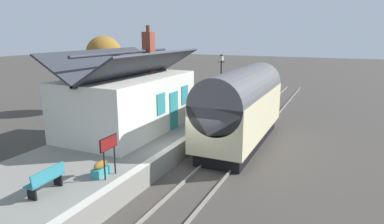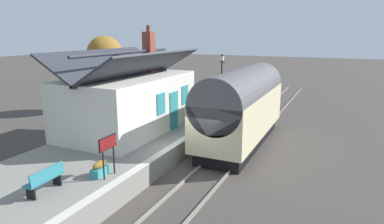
{
  "view_description": "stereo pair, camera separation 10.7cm",
  "coord_description": "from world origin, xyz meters",
  "px_view_note": "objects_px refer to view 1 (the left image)",
  "views": [
    {
      "loc": [
        -13.18,
        -5.77,
        6.15
      ],
      "look_at": [
        2.79,
        1.5,
        1.95
      ],
      "focal_mm": 30.7,
      "sensor_mm": 36.0,
      "label": 1
    },
    {
      "loc": [
        -13.14,
        -5.87,
        6.15
      ],
      "look_at": [
        2.79,
        1.5,
        1.95
      ],
      "focal_mm": 30.7,
      "sensor_mm": 36.0,
      "label": 2
    }
  ],
  "objects_px": {
    "lamp_post_platform": "(221,70)",
    "bench_by_lamp": "(46,179)",
    "planter_corner_building": "(101,169)",
    "tree_distant": "(104,54)",
    "planter_by_door": "(212,101)",
    "station_building": "(129,101)",
    "bench_mid_platform": "(200,103)",
    "planter_edge_far": "(204,95)",
    "planter_edge_near": "(220,106)",
    "planter_bench_right": "(170,101)",
    "bench_platform_end": "(216,95)",
    "train": "(242,106)",
    "station_sign_board": "(109,146)"
  },
  "relations": [
    {
      "from": "planter_corner_building",
      "to": "planter_edge_far",
      "type": "bearing_deg",
      "value": 7.45
    },
    {
      "from": "planter_edge_far",
      "to": "station_sign_board",
      "type": "height_order",
      "value": "station_sign_board"
    },
    {
      "from": "tree_distant",
      "to": "lamp_post_platform",
      "type": "bearing_deg",
      "value": -81.74
    },
    {
      "from": "station_building",
      "to": "bench_mid_platform",
      "type": "distance_m",
      "value": 6.24
    },
    {
      "from": "train",
      "to": "planter_corner_building",
      "type": "xyz_separation_m",
      "value": [
        -8.39,
        2.97,
        -0.98
      ]
    },
    {
      "from": "planter_edge_far",
      "to": "tree_distant",
      "type": "height_order",
      "value": "tree_distant"
    },
    {
      "from": "lamp_post_platform",
      "to": "planter_corner_building",
      "type": "bearing_deg",
      "value": -179.79
    },
    {
      "from": "station_sign_board",
      "to": "bench_platform_end",
      "type": "bearing_deg",
      "value": 5.11
    },
    {
      "from": "train",
      "to": "tree_distant",
      "type": "relative_size",
      "value": 1.51
    },
    {
      "from": "station_building",
      "to": "planter_bench_right",
      "type": "height_order",
      "value": "station_building"
    },
    {
      "from": "planter_corner_building",
      "to": "planter_edge_near",
      "type": "relative_size",
      "value": 0.76
    },
    {
      "from": "station_building",
      "to": "planter_bench_right",
      "type": "bearing_deg",
      "value": 8.9
    },
    {
      "from": "planter_bench_right",
      "to": "train",
      "type": "bearing_deg",
      "value": -119.97
    },
    {
      "from": "bench_by_lamp",
      "to": "planter_edge_far",
      "type": "relative_size",
      "value": 1.87
    },
    {
      "from": "train",
      "to": "station_sign_board",
      "type": "bearing_deg",
      "value": 162.57
    },
    {
      "from": "bench_platform_end",
      "to": "planter_corner_building",
      "type": "bearing_deg",
      "value": -176.29
    },
    {
      "from": "planter_by_door",
      "to": "planter_bench_right",
      "type": "bearing_deg",
      "value": 115.02
    },
    {
      "from": "station_building",
      "to": "bench_mid_platform",
      "type": "height_order",
      "value": "station_building"
    },
    {
      "from": "train",
      "to": "planter_bench_right",
      "type": "xyz_separation_m",
      "value": [
        3.8,
        6.58,
        -0.98
      ]
    },
    {
      "from": "train",
      "to": "bench_by_lamp",
      "type": "height_order",
      "value": "train"
    },
    {
      "from": "planter_edge_far",
      "to": "planter_by_door",
      "type": "bearing_deg",
      "value": -139.01
    },
    {
      "from": "lamp_post_platform",
      "to": "bench_by_lamp",
      "type": "bearing_deg",
      "value": 177.3
    },
    {
      "from": "station_building",
      "to": "planter_by_door",
      "type": "bearing_deg",
      "value": -13.14
    },
    {
      "from": "bench_by_lamp",
      "to": "bench_platform_end",
      "type": "height_order",
      "value": "same"
    },
    {
      "from": "bench_by_lamp",
      "to": "planter_corner_building",
      "type": "relative_size",
      "value": 1.84
    },
    {
      "from": "bench_by_lamp",
      "to": "planter_corner_building",
      "type": "bearing_deg",
      "value": -22.93
    },
    {
      "from": "station_building",
      "to": "tree_distant",
      "type": "distance_m",
      "value": 9.6
    },
    {
      "from": "station_building",
      "to": "planter_by_door",
      "type": "relative_size",
      "value": 11.43
    },
    {
      "from": "bench_by_lamp",
      "to": "bench_platform_end",
      "type": "xyz_separation_m",
      "value": [
        16.7,
        0.2,
        0.0
      ]
    },
    {
      "from": "station_building",
      "to": "train",
      "type": "bearing_deg",
      "value": -63.38
    },
    {
      "from": "planter_edge_near",
      "to": "station_sign_board",
      "type": "distance_m",
      "value": 11.95
    },
    {
      "from": "planter_edge_far",
      "to": "station_sign_board",
      "type": "bearing_deg",
      "value": -171.15
    },
    {
      "from": "planter_edge_near",
      "to": "planter_by_door",
      "type": "relative_size",
      "value": 1.41
    },
    {
      "from": "planter_by_door",
      "to": "station_building",
      "type": "bearing_deg",
      "value": 166.86
    },
    {
      "from": "planter_edge_far",
      "to": "station_sign_board",
      "type": "distance_m",
      "value": 15.04
    },
    {
      "from": "train",
      "to": "station_building",
      "type": "bearing_deg",
      "value": 116.62
    },
    {
      "from": "planter_bench_right",
      "to": "bench_platform_end",
      "type": "bearing_deg",
      "value": -44.57
    },
    {
      "from": "bench_by_lamp",
      "to": "bench_mid_platform",
      "type": "relative_size",
      "value": 1.01
    },
    {
      "from": "train",
      "to": "lamp_post_platform",
      "type": "distance_m",
      "value": 6.02
    },
    {
      "from": "station_building",
      "to": "bench_by_lamp",
      "type": "distance_m",
      "value": 7.73
    },
    {
      "from": "station_sign_board",
      "to": "train",
      "type": "bearing_deg",
      "value": -17.43
    },
    {
      "from": "bench_by_lamp",
      "to": "planter_edge_far",
      "type": "xyz_separation_m",
      "value": [
        16.75,
        1.18,
        -0.09
      ]
    },
    {
      "from": "planter_by_door",
      "to": "bench_platform_end",
      "type": "bearing_deg",
      "value": 9.6
    },
    {
      "from": "planter_corner_building",
      "to": "tree_distant",
      "type": "height_order",
      "value": "tree_distant"
    },
    {
      "from": "station_building",
      "to": "bench_by_lamp",
      "type": "xyz_separation_m",
      "value": [
        -7.42,
        -1.82,
        -1.13
      ]
    },
    {
      "from": "bench_mid_platform",
      "to": "planter_by_door",
      "type": "relative_size",
      "value": 1.96
    },
    {
      "from": "station_building",
      "to": "planter_edge_far",
      "type": "relative_size",
      "value": 10.84
    },
    {
      "from": "tree_distant",
      "to": "planter_by_door",
      "type": "bearing_deg",
      "value": -80.39
    },
    {
      "from": "planter_corner_building",
      "to": "planter_bench_right",
      "type": "distance_m",
      "value": 12.71
    },
    {
      "from": "planter_edge_near",
      "to": "tree_distant",
      "type": "relative_size",
      "value": 0.17
    }
  ]
}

